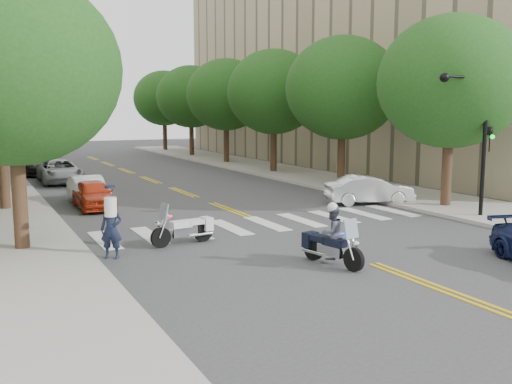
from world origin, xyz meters
TOP-DOWN VIEW (x-y plane):
  - ground at (0.00, 0.00)m, footprint 140.00×140.00m
  - sidewalk_right at (9.50, 22.00)m, footprint 5.00×60.00m
  - building_right at (26.00, 26.00)m, footprint 26.00×44.00m
  - tree_l_0 at (-8.80, 6.00)m, footprint 6.40×6.40m
  - tree_r_0 at (8.80, 6.00)m, footprint 6.40×6.40m
  - tree_r_1 at (8.80, 14.00)m, footprint 6.40×6.40m
  - tree_r_2 at (8.80, 22.00)m, footprint 6.40×6.40m
  - tree_r_3 at (8.80, 30.00)m, footprint 6.40×6.40m
  - tree_r_4 at (8.80, 38.00)m, footprint 6.40×6.40m
  - tree_r_5 at (8.80, 46.00)m, footprint 6.40×6.40m
  - traffic_signal_pole at (7.72, 3.50)m, footprint 2.82×0.42m
  - motorcycle_police at (-1.14, 0.50)m, footprint 0.85×2.20m
  - motorcycle_parked at (-3.86, 4.76)m, footprint 2.22×0.73m
  - officer_standing at (-6.50, 4.01)m, footprint 0.76×0.68m
  - convertible at (6.50, 8.50)m, footprint 4.29×2.57m
  - parked_car_a at (-5.24, 13.00)m, footprint 1.58×3.80m
  - parked_car_b at (-5.20, 14.50)m, footprint 1.40×3.89m
  - parked_car_c at (-5.20, 23.27)m, footprint 2.34×5.00m
  - parked_car_d at (-6.15, 28.50)m, footprint 2.25×4.73m
  - parked_car_e at (-6.30, 33.85)m, footprint 1.47×3.47m

SIDE VIEW (x-z plane):
  - ground at x=0.00m, z-range 0.00..0.00m
  - sidewalk_right at x=9.50m, z-range 0.00..0.15m
  - motorcycle_parked at x=-3.86m, z-range -0.22..1.22m
  - parked_car_e at x=-6.30m, z-range 0.00..1.17m
  - parked_car_b at x=-5.20m, z-range 0.00..1.28m
  - parked_car_a at x=-5.24m, z-range 0.00..1.29m
  - parked_car_d at x=-6.15m, z-range 0.00..1.33m
  - convertible at x=6.50m, z-range 0.00..1.33m
  - parked_car_c at x=-5.20m, z-range 0.00..1.38m
  - motorcycle_police at x=-1.14m, z-range -0.10..1.70m
  - officer_standing at x=-6.50m, z-range 0.00..1.75m
  - traffic_signal_pole at x=7.72m, z-range 0.72..6.72m
  - tree_l_0 at x=-8.80m, z-range 1.33..9.78m
  - tree_r_0 at x=8.80m, z-range 1.33..9.78m
  - tree_r_1 at x=8.80m, z-range 1.33..9.78m
  - tree_r_2 at x=8.80m, z-range 1.33..9.78m
  - tree_r_3 at x=8.80m, z-range 1.33..9.78m
  - tree_r_4 at x=8.80m, z-range 1.33..9.78m
  - tree_r_5 at x=8.80m, z-range 1.33..9.78m
  - building_right at x=26.00m, z-range 0.00..22.00m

